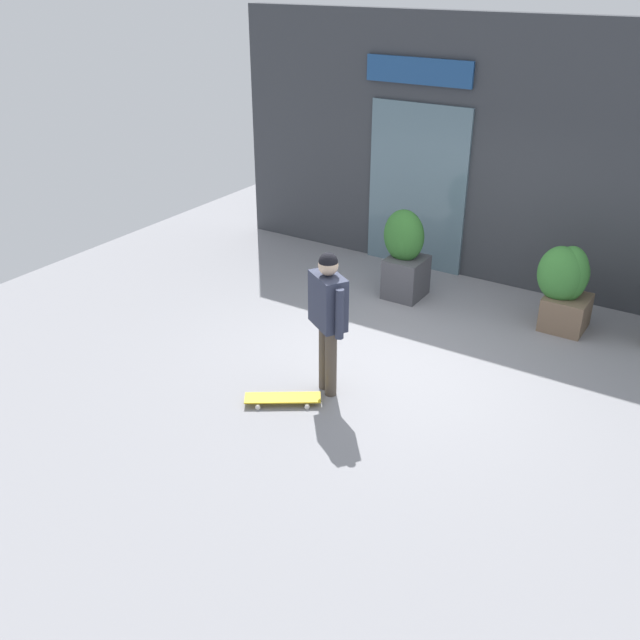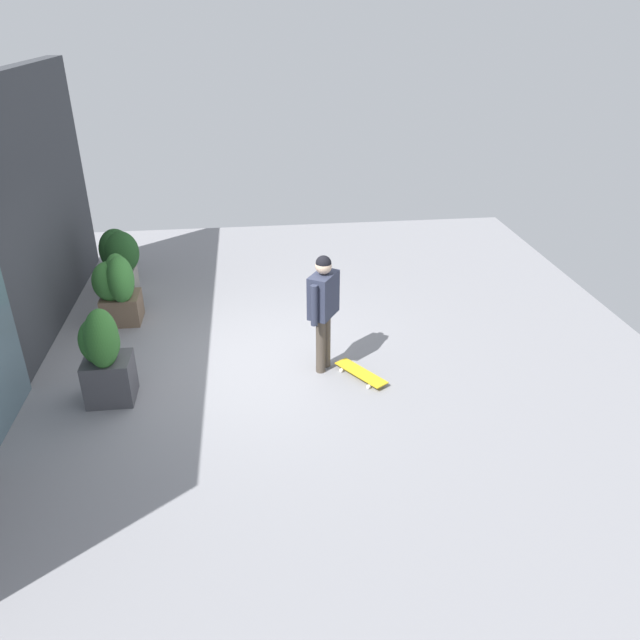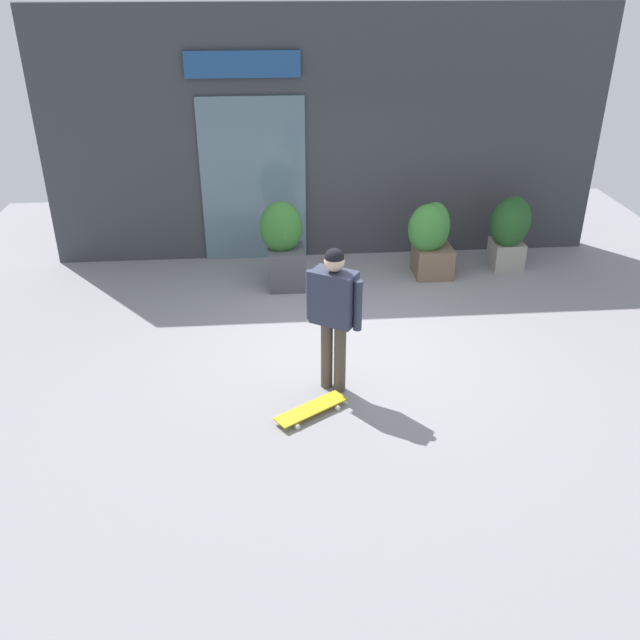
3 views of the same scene
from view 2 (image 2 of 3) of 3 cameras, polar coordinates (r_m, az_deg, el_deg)
ground_plane at (r=8.61m, az=-7.04°, el=-3.95°), size 12.00×12.00×0.00m
skateboarder at (r=7.91m, az=0.32°, el=1.73°), size 0.55×0.47×1.66m
skateboard at (r=8.20m, az=3.87°, el=-5.00°), size 0.81×0.64×0.08m
planter_box_left at (r=7.86m, az=-19.67°, el=-3.08°), size 0.62×0.58×1.28m
planter_box_right at (r=11.01m, az=-18.37°, el=5.75°), size 0.63×0.68×1.12m
planter_box_mid at (r=9.84m, az=-18.56°, el=3.05°), size 0.69×0.66×1.14m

